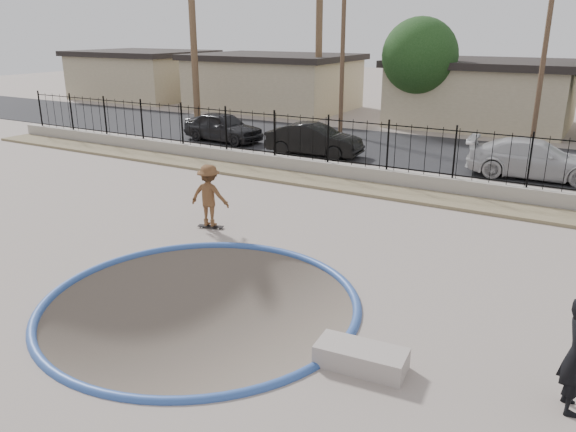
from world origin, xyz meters
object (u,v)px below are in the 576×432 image
at_px(car_c, 535,159).
at_px(skateboard, 211,226).
at_px(car_b, 314,140).
at_px(skater, 209,199).
at_px(concrete_ledge, 361,357).
at_px(car_a, 223,127).

bearing_deg(car_c, skateboard, 141.44).
bearing_deg(car_b, skater, -174.52).
xyz_separation_m(skater, concrete_ledge, (6.80, -4.50, -0.73)).
relative_size(skater, car_b, 0.41).
bearing_deg(car_c, car_b, 90.10).
bearing_deg(car_a, concrete_ledge, -132.29).
height_order(skater, concrete_ledge, skater).
distance_m(skateboard, car_a, 13.48).
distance_m(skater, car_b, 10.58).
height_order(skater, car_b, skater).
bearing_deg(skater, car_c, -135.12).
xyz_separation_m(concrete_ledge, car_a, (-14.47, 15.57, 0.59)).
distance_m(concrete_ledge, car_a, 21.26).
relative_size(car_b, car_c, 0.86).
distance_m(car_a, car_c, 15.20).
relative_size(skateboard, car_a, 0.18).
distance_m(skater, skateboard, 0.87).
bearing_deg(car_c, skater, 141.44).
distance_m(skater, car_c, 13.48).
distance_m(car_b, car_c, 9.50).
height_order(car_a, car_b, car_a).
bearing_deg(skater, car_a, -66.41).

